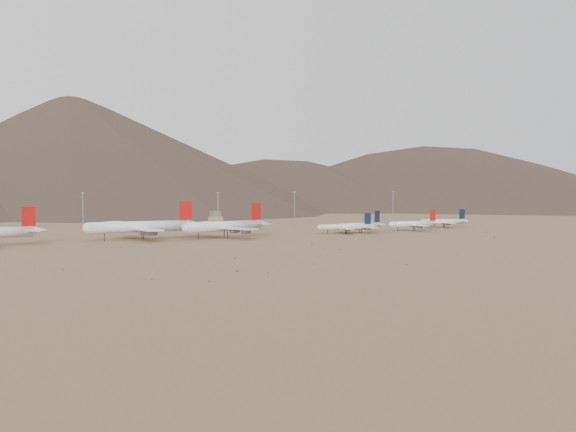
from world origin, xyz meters
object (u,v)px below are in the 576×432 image
widebody_east (225,226)px  narrowbody_a (346,227)px  control_tower (216,220)px  narrowbody_b (361,226)px  widebody_centre (141,226)px

widebody_east → narrowbody_a: size_ratio=1.74×
control_tower → widebody_east: bearing=-112.8°
narrowbody_a → control_tower: 109.04m
narrowbody_b → control_tower: bearing=110.7°
widebody_east → control_tower: bearing=52.3°
narrowbody_a → narrowbody_b: bearing=24.7°
widebody_centre → narrowbody_a: (127.35, -19.37, -3.07)m
widebody_east → narrowbody_b: size_ratio=1.54×
widebody_centre → narrowbody_b: widebody_centre is taller
narrowbody_a → widebody_east: bearing=-164.4°
widebody_east → narrowbody_b: widebody_east is taller
widebody_centre → widebody_east: widebody_centre is taller
narrowbody_a → narrowbody_b: size_ratio=0.88×
narrowbody_a → narrowbody_b: narrowbody_b is taller
widebody_centre → narrowbody_a: widebody_centre is taller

